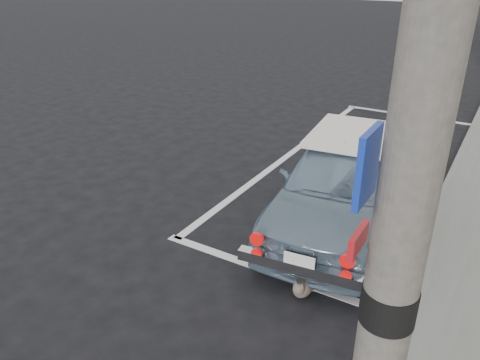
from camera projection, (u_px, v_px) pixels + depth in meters
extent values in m
plane|color=black|center=(256.00, 241.00, 6.02)|extent=(80.00, 80.00, 0.00)
cube|color=silver|center=(273.00, 273.00, 5.39)|extent=(3.00, 0.12, 0.01)
cube|color=silver|center=(411.00, 116.00, 10.83)|extent=(3.00, 0.12, 0.01)
cube|color=silver|center=(292.00, 152.00, 8.76)|extent=(0.12, 7.00, 0.01)
cylinder|color=black|center=(388.00, 304.00, 2.96)|extent=(0.36, 0.36, 0.25)
cube|color=#1532AC|center=(368.00, 166.00, 2.69)|extent=(0.04, 0.35, 0.45)
cube|color=#B4161D|center=(358.00, 240.00, 2.90)|extent=(0.04, 0.30, 0.15)
cube|color=white|center=(358.00, 240.00, 2.90)|extent=(0.02, 0.16, 0.08)
imported|color=slate|center=(342.00, 182.00, 6.19)|extent=(1.84, 3.74, 1.23)
cube|color=silver|center=(352.00, 134.00, 6.26)|extent=(1.16, 1.47, 0.07)
cube|color=silver|center=(300.00, 268.00, 4.85)|extent=(1.38, 0.27, 0.12)
cube|color=white|center=(299.00, 262.00, 4.77)|extent=(0.33, 0.06, 0.17)
cylinder|color=red|center=(257.00, 239.00, 4.90)|extent=(0.15, 0.06, 0.15)
cylinder|color=red|center=(347.00, 261.00, 4.55)|extent=(0.15, 0.06, 0.15)
cylinder|color=red|center=(256.00, 253.00, 4.98)|extent=(0.12, 0.05, 0.12)
cylinder|color=red|center=(346.00, 276.00, 4.62)|extent=(0.12, 0.05, 0.12)
ellipsoid|color=#6B5B51|center=(303.00, 286.00, 5.01)|extent=(0.23, 0.33, 0.20)
sphere|color=#6B5B51|center=(299.00, 289.00, 4.87)|extent=(0.12, 0.12, 0.12)
cone|color=#6B5B51|center=(296.00, 283.00, 4.86)|extent=(0.04, 0.04, 0.05)
cone|color=#6B5B51|center=(302.00, 285.00, 4.83)|extent=(0.04, 0.04, 0.05)
cylinder|color=#6B5B51|center=(312.00, 284.00, 5.15)|extent=(0.12, 0.20, 0.03)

